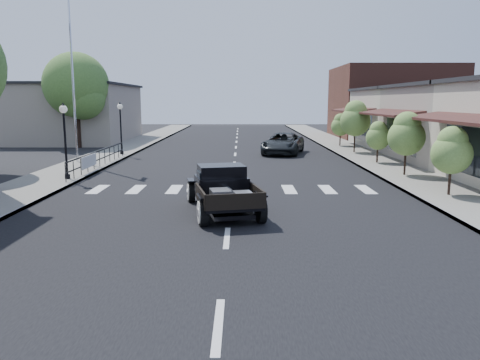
{
  "coord_description": "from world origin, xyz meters",
  "views": [
    {
      "loc": [
        0.37,
        -15.2,
        3.68
      ],
      "look_at": [
        0.35,
        0.59,
        1.0
      ],
      "focal_mm": 35.0,
      "sensor_mm": 36.0,
      "label": 1
    }
  ],
  "objects": [
    {
      "name": "storefront_far",
      "position": [
        15.0,
        22.0,
        2.25
      ],
      "size": [
        10.0,
        9.0,
        4.5
      ],
      "primitive_type": "cube",
      "color": "#B5AB99",
      "rests_on": "ground"
    },
    {
      "name": "small_tree_c",
      "position": [
        8.3,
        11.75,
        1.3
      ],
      "size": [
        1.38,
        1.38,
        2.3
      ],
      "primitive_type": null,
      "color": "olive",
      "rests_on": "sidewalk_right"
    },
    {
      "name": "second_car",
      "position": [
        3.34,
        17.36,
        0.73
      ],
      "size": [
        3.65,
        5.7,
        1.46
      ],
      "primitive_type": "imported",
      "rotation": [
        0.0,
        0.0,
        -0.25
      ],
      "color": "black",
      "rests_on": "ground"
    },
    {
      "name": "small_tree_b",
      "position": [
        8.3,
        7.15,
        1.61
      ],
      "size": [
        1.75,
        1.75,
        2.92
      ],
      "primitive_type": null,
      "color": "olive",
      "rests_on": "sidewalk_right"
    },
    {
      "name": "small_tree_a",
      "position": [
        8.3,
        2.27,
        1.4
      ],
      "size": [
        1.5,
        1.5,
        2.51
      ],
      "primitive_type": null,
      "color": "olive",
      "rests_on": "sidewalk_right"
    },
    {
      "name": "lamp_post_c",
      "position": [
        -7.6,
        16.0,
        1.88
      ],
      "size": [
        0.36,
        0.36,
        3.46
      ],
      "primitive_type": null,
      "color": "black",
      "rests_on": "sidewalk_left"
    },
    {
      "name": "low_building_left",
      "position": [
        -15.0,
        28.0,
        2.5
      ],
      "size": [
        10.0,
        12.0,
        5.0
      ],
      "primitive_type": "cube",
      "color": "#9E9384",
      "rests_on": "ground"
    },
    {
      "name": "far_building_right",
      "position": [
        15.5,
        32.0,
        3.5
      ],
      "size": [
        11.0,
        10.0,
        7.0
      ],
      "primitive_type": "cube",
      "color": "brown",
      "rests_on": "ground"
    },
    {
      "name": "sidewalk_left",
      "position": [
        -8.5,
        15.0,
        0.07
      ],
      "size": [
        3.0,
        80.0,
        0.15
      ],
      "primitive_type": "cube",
      "color": "gray",
      "rests_on": "ground"
    },
    {
      "name": "road",
      "position": [
        0.0,
        15.0,
        0.01
      ],
      "size": [
        14.0,
        80.0,
        0.02
      ],
      "primitive_type": "cube",
      "color": "black",
      "rests_on": "ground"
    },
    {
      "name": "railing",
      "position": [
        -7.3,
        10.0,
        0.65
      ],
      "size": [
        0.08,
        10.0,
        1.0
      ],
      "primitive_type": null,
      "color": "black",
      "rests_on": "sidewalk_left"
    },
    {
      "name": "lamp_post_b",
      "position": [
        -7.6,
        6.0,
        1.88
      ],
      "size": [
        0.36,
        0.36,
        3.46
      ],
      "primitive_type": null,
      "color": "black",
      "rests_on": "sidewalk_left"
    },
    {
      "name": "road_markings",
      "position": [
        0.0,
        10.0,
        0.0
      ],
      "size": [
        12.0,
        60.0,
        0.06
      ],
      "primitive_type": null,
      "color": "silver",
      "rests_on": "ground"
    },
    {
      "name": "hotrod_pickup",
      "position": [
        -0.23,
        -0.01,
        0.8
      ],
      "size": [
        3.11,
        5.0,
        1.61
      ],
      "primitive_type": null,
      "rotation": [
        0.0,
        0.0,
        0.22
      ],
      "color": "black",
      "rests_on": "ground"
    },
    {
      "name": "ground",
      "position": [
        0.0,
        0.0,
        0.0
      ],
      "size": [
        120.0,
        120.0,
        0.0
      ],
      "primitive_type": "plane",
      "color": "black",
      "rests_on": "ground"
    },
    {
      "name": "small_tree_e",
      "position": [
        8.3,
        22.02,
        1.38
      ],
      "size": [
        1.47,
        1.47,
        2.45
      ],
      "primitive_type": null,
      "color": "olive",
      "rests_on": "sidewalk_right"
    },
    {
      "name": "small_tree_d",
      "position": [
        8.3,
        17.29,
        1.87
      ],
      "size": [
        2.07,
        2.07,
        3.44
      ],
      "primitive_type": null,
      "color": "olive",
      "rests_on": "sidewalk_right"
    },
    {
      "name": "flagpole",
      "position": [
        -9.2,
        12.0,
        5.71
      ],
      "size": [
        0.12,
        0.12,
        11.13
      ],
      "primitive_type": "cylinder",
      "color": "silver",
      "rests_on": "sidewalk_left"
    },
    {
      "name": "sidewalk_right",
      "position": [
        8.5,
        15.0,
        0.07
      ],
      "size": [
        3.0,
        80.0,
        0.15
      ],
      "primitive_type": "cube",
      "color": "gray",
      "rests_on": "ground"
    },
    {
      "name": "banner",
      "position": [
        -7.22,
        8.0,
        0.45
      ],
      "size": [
        0.04,
        2.2,
        0.6
      ],
      "primitive_type": null,
      "color": "silver",
      "rests_on": "sidewalk_left"
    },
    {
      "name": "big_tree_far",
      "position": [
        -12.5,
        22.0,
        3.72
      ],
      "size": [
        5.06,
        5.06,
        7.44
      ],
      "primitive_type": null,
      "color": "#456B2D",
      "rests_on": "ground"
    }
  ]
}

